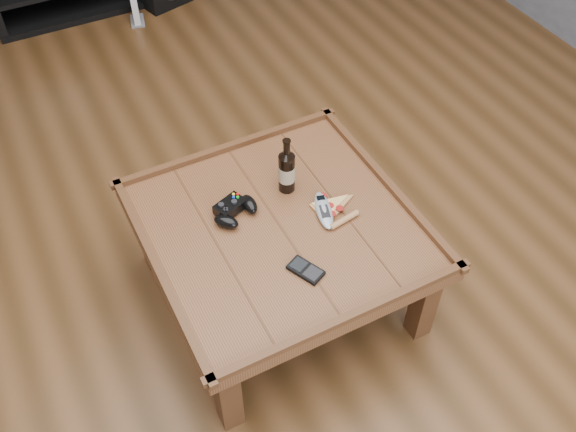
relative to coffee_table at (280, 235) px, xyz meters
name	(u,v)px	position (x,y,z in m)	size (l,w,h in m)	color
ground	(280,293)	(0.00, 0.00, -0.39)	(6.00, 6.00, 0.00)	#452B13
coffee_table	(280,235)	(0.00, 0.00, 0.00)	(1.03, 1.03, 0.48)	#512C17
beer_bottle	(287,170)	(0.11, 0.16, 0.16)	(0.07, 0.07, 0.25)	black
game_controller	(235,210)	(-0.13, 0.13, 0.09)	(0.20, 0.17, 0.06)	black
pizza_slice	(332,209)	(0.22, -0.03, 0.07)	(0.18, 0.26, 0.02)	tan
smartphone	(306,270)	(-0.02, -0.24, 0.07)	(0.12, 0.15, 0.02)	black
remote_control	(324,210)	(0.18, -0.02, 0.07)	(0.12, 0.21, 0.03)	#9A9FA8
game_console	(135,9)	(0.15, 2.39, -0.30)	(0.12, 0.17, 0.20)	gray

